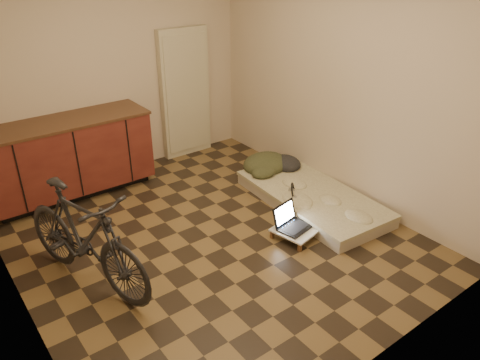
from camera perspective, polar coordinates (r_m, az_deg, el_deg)
room_shell at (r=4.17m, az=-4.42°, el=8.08°), size 3.50×4.00×2.60m
cabinets at (r=5.66m, az=-20.13°, el=2.60°), size 1.84×0.62×0.91m
appliance_panel at (r=6.36m, az=-6.72°, el=10.43°), size 0.70×0.10×1.70m
bicycle at (r=4.09m, az=-18.54°, el=-6.12°), size 0.90×1.64×1.02m
futon at (r=5.33m, az=8.73°, el=-2.14°), size 0.99×1.85×0.15m
clothing_pile at (r=5.76m, az=3.83°, el=2.68°), size 0.66×0.56×0.25m
headphones at (r=5.12m, az=6.50°, el=-1.35°), size 0.31×0.31×0.15m
lap_desk at (r=4.80m, az=7.57°, el=-5.48°), size 0.68×0.51×0.10m
laptop at (r=4.72m, az=6.27°, el=-5.17°), size 0.37×0.35×0.22m
mouse at (r=4.96m, az=8.82°, el=-4.00°), size 0.07×0.10×0.03m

